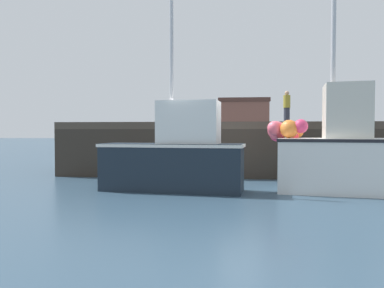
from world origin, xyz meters
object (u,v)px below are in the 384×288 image
fishing_boat_near_right (332,150)px  fishing_boat_near_left (175,156)px  rowboat (384,180)px  dockworker (287,108)px

fishing_boat_near_right → fishing_boat_near_left: bearing=-176.2°
rowboat → dockworker: dockworker is taller
fishing_boat_near_right → rowboat: (1.83, 1.22, -0.93)m
fishing_boat_near_left → fishing_boat_near_right: size_ratio=0.97×
fishing_boat_near_left → fishing_boat_near_right: 4.16m
fishing_boat_near_right → rowboat: fishing_boat_near_right is taller
fishing_boat_near_left → dockworker: (4.23, 8.91, 1.84)m
fishing_boat_near_left → fishing_boat_near_right: fishing_boat_near_right is taller
rowboat → fishing_boat_near_right: bearing=-146.1°
rowboat → dockworker: size_ratio=1.16×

